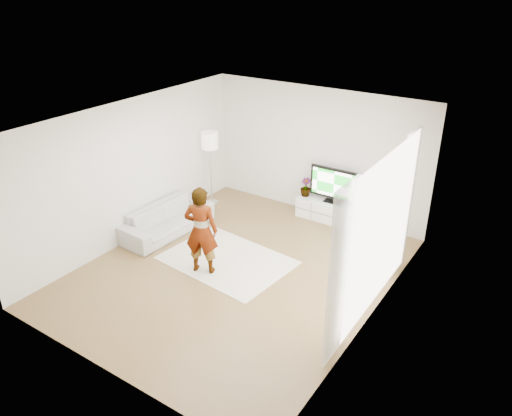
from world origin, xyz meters
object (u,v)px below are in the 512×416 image
Objects in this scene: television at (334,184)px; floor_lamp at (210,144)px; player at (201,230)px; sofa at (167,219)px; media_console at (332,212)px; rug at (227,260)px.

floor_lamp is at bearing -165.41° from television.
player is (-1.07, -3.12, -0.02)m from television.
sofa is at bearing -85.20° from floor_lamp.
television is at bearing 90.00° from media_console.
television reaches higher than sofa.
sofa is at bearing -137.76° from television.
player reaches higher than rug.
player is at bearing -112.69° from sofa.
media_console is at bearing 14.05° from floor_lamp.
media_console is 3.33m from player.
sofa is at bearing 172.41° from rug.
television is 3.57m from sofa.
player reaches higher than sofa.
television is 0.48× the size of rug.
rug is 1.40× the size of player.
television is 0.54× the size of sofa.
player is at bearing -109.11° from media_console.
television is at bearing -44.48° from sofa.
media_console is 0.63m from television.
television is (-0.00, 0.03, 0.63)m from media_console.
rug is 1.72m from sofa.
rug is at bearing -127.65° from player.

